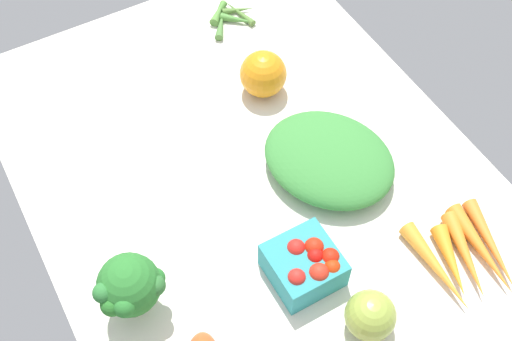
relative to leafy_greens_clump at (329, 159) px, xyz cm
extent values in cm
cube|color=silver|center=(4.72, 11.90, -4.06)|extent=(104.00, 76.00, 2.00)
ellipsoid|color=#3B863A|center=(0.00, 0.00, 0.00)|extent=(29.76, 28.02, 6.12)
sphere|color=orange|center=(21.91, 0.59, 1.40)|extent=(8.93, 8.93, 8.93)
sphere|color=#93AA41|center=(-27.40, 10.81, 0.77)|extent=(7.67, 7.67, 7.67)
cube|color=teal|center=(-15.23, 14.74, -0.13)|extent=(10.40, 10.40, 5.86)
sphere|color=red|center=(-14.46, 12.51, 2.44)|extent=(3.12, 3.12, 3.12)
sphere|color=red|center=(-18.64, 12.12, 2.13)|extent=(2.74, 2.74, 2.74)
sphere|color=red|center=(-15.86, 13.19, 2.52)|extent=(2.55, 2.55, 2.55)
sphere|color=red|center=(-17.55, 17.55, 2.60)|extent=(2.78, 2.78, 2.78)
sphere|color=red|center=(-13.20, 14.97, 2.27)|extent=(3.04, 3.04, 3.04)
sphere|color=red|center=(-17.07, 11.24, 2.09)|extent=(3.15, 3.15, 3.15)
sphere|color=red|center=(-18.50, 14.21, 2.42)|extent=(3.14, 3.14, 3.14)
cone|color=orange|center=(-25.33, -3.87, -1.62)|extent=(16.57, 3.40, 2.87)
cone|color=orange|center=(-25.62, -6.56, -1.61)|extent=(12.45, 6.85, 2.90)
cone|color=orange|center=(-25.92, -9.30, -1.63)|extent=(15.27, 7.46, 2.86)
cone|color=orange|center=(-26.23, -12.13, -1.56)|extent=(16.65, 4.82, 2.99)
cone|color=orange|center=(-26.46, -14.20, -1.76)|extent=(16.66, 6.78, 2.59)
cylinder|color=#9CC180|center=(-7.37, 39.89, -0.99)|extent=(2.83, 2.83, 4.13)
sphere|color=#2A742C|center=(-7.37, 39.89, 4.62)|extent=(9.46, 9.46, 9.46)
sphere|color=#27732B|center=(-7.87, 36.14, 3.90)|extent=(3.15, 3.15, 3.15)
sphere|color=#29752D|center=(-10.66, 41.75, 5.75)|extent=(3.32, 3.32, 3.32)
sphere|color=#297328|center=(-9.25, 43.16, 5.18)|extent=(3.51, 3.51, 3.51)
sphere|color=#306E32|center=(-9.49, 36.76, 5.07)|extent=(3.29, 3.29, 3.29)
sphere|color=#2D7534|center=(-7.75, 43.65, 6.70)|extent=(3.02, 3.02, 3.02)
cone|color=#4C8A39|center=(40.85, -4.44, -2.18)|extent=(6.69, 6.84, 1.76)
cone|color=#578039|center=(42.95, -5.67, -2.32)|extent=(9.18, 3.30, 1.47)
cone|color=#4D7F3B|center=(41.69, -0.66, -2.20)|extent=(8.12, 6.22, 1.72)
cone|color=#578E3D|center=(45.32, -2.21, -2.08)|extent=(7.06, 6.99, 1.96)
cone|color=#548136|center=(43.78, -5.87, -2.33)|extent=(3.55, 6.84, 1.45)
cone|color=#4F8A37|center=(44.76, -1.41, -2.26)|extent=(5.85, 6.57, 1.60)
camera|label=1|loc=(-52.23, 44.20, 91.47)|focal=45.96mm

